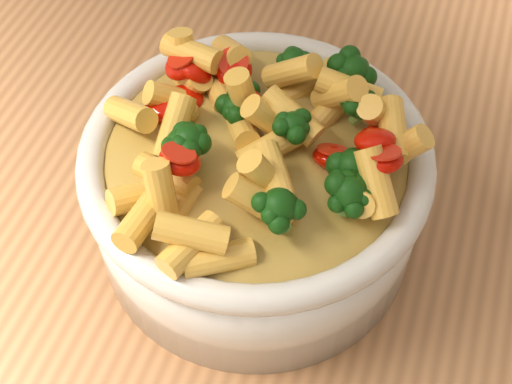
% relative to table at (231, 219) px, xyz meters
% --- Properties ---
extents(table, '(1.20, 0.80, 0.90)m').
position_rel_table_xyz_m(table, '(0.00, 0.00, 0.00)').
color(table, '#B77D4E').
rests_on(table, ground).
extents(serving_bowl, '(0.23, 0.23, 0.10)m').
position_rel_table_xyz_m(serving_bowl, '(0.05, -0.07, 0.15)').
color(serving_bowl, silver).
rests_on(serving_bowl, table).
extents(pasta_salad, '(0.18, 0.18, 0.04)m').
position_rel_table_xyz_m(pasta_salad, '(0.05, -0.07, 0.21)').
color(pasta_salad, '#FFBE50').
rests_on(pasta_salad, serving_bowl).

